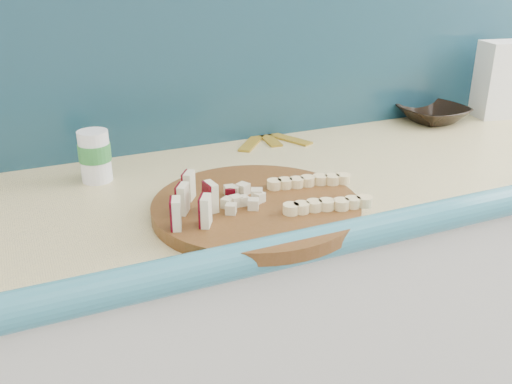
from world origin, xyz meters
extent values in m
cube|color=silver|center=(0.10, 1.50, 0.44)|extent=(2.20, 0.60, 0.88)
cube|color=#E9D488|center=(0.10, 1.50, 0.90)|extent=(2.20, 0.60, 0.03)
cube|color=teal|center=(0.10, 1.79, 1.16)|extent=(2.20, 0.02, 0.50)
cylinder|color=#4F2E10|center=(-0.49, 1.35, 0.92)|extent=(0.47, 0.47, 0.02)
cube|color=beige|center=(-0.66, 1.31, 0.96)|extent=(0.02, 0.04, 0.05)
cube|color=#4A050F|center=(-0.67, 1.31, 0.96)|extent=(0.01, 0.03, 0.05)
cube|color=beige|center=(-0.63, 1.36, 0.96)|extent=(0.02, 0.04, 0.05)
cube|color=#4A050F|center=(-0.64, 1.36, 0.96)|extent=(0.01, 0.03, 0.05)
cube|color=beige|center=(-0.60, 1.41, 0.96)|extent=(0.02, 0.04, 0.05)
cube|color=#4A050F|center=(-0.61, 1.42, 0.96)|extent=(0.01, 0.03, 0.05)
cube|color=beige|center=(-0.61, 1.30, 0.96)|extent=(0.02, 0.04, 0.05)
cube|color=#4A050F|center=(-0.62, 1.30, 0.96)|extent=(0.01, 0.03, 0.05)
cube|color=beige|center=(-0.58, 1.35, 0.96)|extent=(0.02, 0.04, 0.05)
cube|color=#4A050F|center=(-0.59, 1.35, 0.96)|extent=(0.01, 0.03, 0.05)
cube|color=beige|center=(-0.51, 1.35, 0.94)|extent=(0.02, 0.02, 0.02)
cube|color=beige|center=(-0.50, 1.36, 0.94)|extent=(0.02, 0.02, 0.02)
cube|color=#4A050F|center=(-0.50, 1.37, 0.94)|extent=(0.02, 0.02, 0.02)
cube|color=beige|center=(-0.51, 1.37, 0.94)|extent=(0.02, 0.02, 0.02)
cube|color=beige|center=(-0.52, 1.37, 0.94)|extent=(0.02, 0.02, 0.02)
cube|color=beige|center=(-0.53, 1.38, 0.94)|extent=(0.02, 0.02, 0.02)
cube|color=beige|center=(-0.53, 1.36, 0.94)|extent=(0.02, 0.02, 0.02)
cube|color=beige|center=(-0.53, 1.36, 0.94)|extent=(0.02, 0.02, 0.02)
cube|color=#4A050F|center=(-0.54, 1.34, 0.94)|extent=(0.02, 0.02, 0.02)
cube|color=beige|center=(-0.52, 1.34, 0.94)|extent=(0.02, 0.02, 0.02)
cube|color=beige|center=(-0.52, 1.33, 0.94)|extent=(0.02, 0.02, 0.02)
cube|color=beige|center=(-0.51, 1.35, 0.94)|extent=(0.02, 0.02, 0.02)
cube|color=beige|center=(-0.50, 1.35, 0.94)|extent=(0.02, 0.02, 0.02)
cylinder|color=beige|center=(-0.46, 1.28, 0.94)|extent=(0.03, 0.03, 0.02)
cylinder|color=beige|center=(-0.43, 1.28, 0.94)|extent=(0.03, 0.03, 0.02)
cylinder|color=beige|center=(-0.41, 1.27, 0.94)|extent=(0.03, 0.03, 0.02)
cylinder|color=beige|center=(-0.39, 1.27, 0.94)|extent=(0.03, 0.03, 0.02)
cylinder|color=beige|center=(-0.36, 1.26, 0.94)|extent=(0.03, 0.03, 0.02)
cylinder|color=beige|center=(-0.34, 1.26, 0.94)|extent=(0.03, 0.03, 0.02)
cylinder|color=beige|center=(-0.32, 1.25, 0.94)|extent=(0.03, 0.03, 0.02)
cylinder|color=beige|center=(-0.43, 1.40, 0.94)|extent=(0.03, 0.03, 0.02)
cylinder|color=beige|center=(-0.41, 1.39, 0.94)|extent=(0.03, 0.03, 0.02)
cylinder|color=beige|center=(-0.38, 1.39, 0.94)|extent=(0.03, 0.03, 0.02)
cylinder|color=beige|center=(-0.36, 1.38, 0.94)|extent=(0.03, 0.03, 0.02)
cylinder|color=beige|center=(-0.34, 1.38, 0.94)|extent=(0.03, 0.03, 0.02)
cylinder|color=beige|center=(-0.32, 1.37, 0.94)|extent=(0.03, 0.03, 0.02)
cylinder|color=beige|center=(-0.29, 1.37, 0.94)|extent=(0.03, 0.03, 0.02)
imported|color=black|center=(0.23, 1.71, 0.93)|extent=(0.20, 0.20, 0.05)
cube|color=white|center=(0.44, 1.68, 1.02)|extent=(0.14, 0.12, 0.22)
cylinder|color=white|center=(-0.74, 1.64, 0.97)|extent=(0.06, 0.06, 0.11)
cylinder|color=#30843A|center=(-0.74, 1.64, 0.97)|extent=(0.07, 0.07, 0.04)
cube|color=#B39222|center=(-0.33, 1.74, 0.91)|extent=(0.12, 0.13, 0.01)
cube|color=#B39222|center=(-0.28, 1.76, 0.91)|extent=(0.05, 0.14, 0.01)
cube|color=#B39222|center=(-0.23, 1.73, 0.91)|extent=(0.09, 0.14, 0.01)
camera|label=1|loc=(-0.89, 0.46, 1.38)|focal=40.00mm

